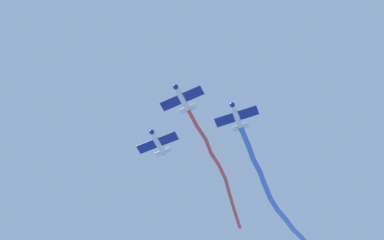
# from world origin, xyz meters

# --- Properties ---
(airplane_lead) EXTENTS (7.42, 5.70, 1.84)m
(airplane_lead) POSITION_xyz_m (1.93, -4.26, 75.44)
(airplane_lead) COLOR silver
(smoke_trail_lead) EXTENTS (13.17, 26.96, 4.06)m
(smoke_trail_lead) POSITION_xyz_m (8.55, -20.13, 77.12)
(smoke_trail_lead) COLOR #DB4C4C
(airplane_left_wing) EXTENTS (7.31, 5.67, 1.84)m
(airplane_left_wing) POSITION_xyz_m (-2.05, -12.92, 75.44)
(airplane_left_wing) COLOR silver
(smoke_trail_left_wing) EXTENTS (9.83, 30.19, 2.09)m
(smoke_trail_left_wing) POSITION_xyz_m (4.31, -29.74, 75.55)
(smoke_trail_left_wing) COLOR #4C75DB
(airplane_right_wing) EXTENTS (7.39, 5.70, 1.84)m
(airplane_right_wing) POSITION_xyz_m (10.96, -7.29, 75.74)
(airplane_right_wing) COLOR silver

